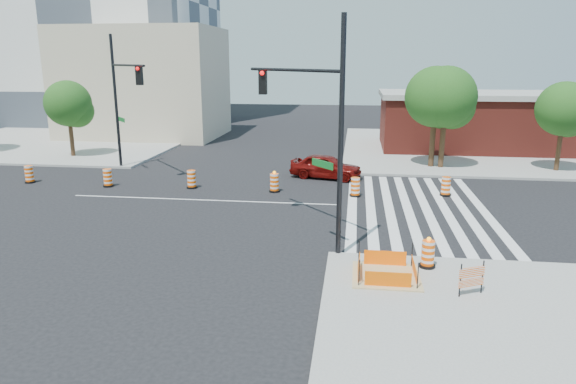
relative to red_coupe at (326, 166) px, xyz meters
name	(u,v)px	position (x,y,z in m)	size (l,w,h in m)	color
ground	(202,200)	(-6.10, -6.00, -0.74)	(120.00, 120.00, 0.00)	black
sidewalk_ne	(481,149)	(11.90, 12.00, -0.67)	(22.00, 22.00, 0.15)	gray
sidewalk_nw	(67,140)	(-24.10, 12.00, -0.67)	(22.00, 22.00, 0.15)	gray
crosswalk_east	(416,208)	(4.85, -6.00, -0.74)	(6.75, 13.50, 0.01)	silver
lane_centerline	(202,200)	(-6.10, -6.00, -0.74)	(14.00, 0.12, 0.01)	silver
excavation_pit	(386,274)	(2.90, -15.00, -0.52)	(2.20, 2.20, 0.90)	tan
brick_storefront	(484,121)	(11.90, 12.00, 1.57)	(16.50, 8.50, 4.60)	maroon
beige_midrise	(144,83)	(-18.10, 16.00, 4.26)	(14.00, 10.00, 10.00)	#C3B495
red_coupe	(326,166)	(0.00, 0.00, 0.00)	(1.76, 4.37, 1.49)	#5F0A08
signal_pole_se	(312,112)	(0.10, -11.68, 4.42)	(4.26, 4.95, 8.44)	black
signal_pole_nw	(122,91)	(-12.77, -0.07, 4.48)	(4.30, 5.02, 8.54)	black
pit_drum	(428,255)	(4.34, -14.00, -0.14)	(0.56, 0.56, 1.09)	black
barricade	(472,277)	(5.36, -16.04, -0.01)	(0.82, 0.44, 1.06)	#FF5705
tree_north_b	(69,106)	(-19.10, 4.43, 3.06)	(3.37, 3.34, 5.68)	#382314
tree_north_c	(436,100)	(6.88, 3.95, 3.77)	(3.99, 3.96, 6.73)	#382314
tree_north_d	(446,101)	(7.49, 3.77, 3.79)	(3.99, 3.97, 6.75)	#382314
tree_north_e	(564,112)	(14.76, 3.64, 3.15)	(3.42, 3.42, 5.81)	#382314
median_drum_0	(29,175)	(-17.36, -3.57, -0.26)	(0.60, 0.60, 1.02)	black
median_drum_1	(108,178)	(-12.29, -3.86, -0.26)	(0.60, 0.60, 1.02)	black
median_drum_2	(192,180)	(-7.40, -3.58, -0.26)	(0.60, 0.60, 1.02)	black
median_drum_3	(274,183)	(-2.60, -3.81, -0.25)	(0.60, 0.60, 1.18)	black
median_drum_4	(355,188)	(1.82, -4.19, -0.26)	(0.60, 0.60, 1.02)	black
median_drum_5	(446,187)	(6.63, -3.43, -0.26)	(0.60, 0.60, 1.02)	black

